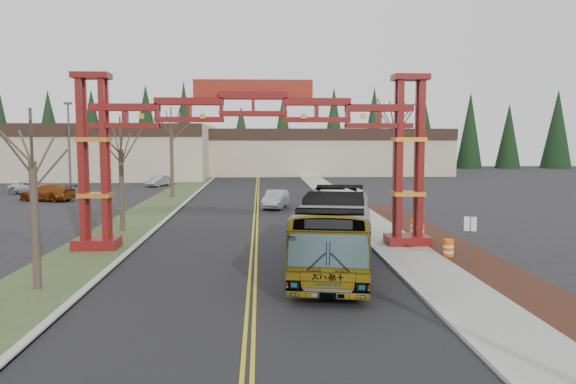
{
  "coord_description": "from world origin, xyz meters",
  "views": [
    {
      "loc": [
        0.34,
        -10.63,
        5.69
      ],
      "look_at": [
        1.6,
        14.85,
        3.22
      ],
      "focal_mm": 35.0,
      "sensor_mm": 36.0,
      "label": 1
    }
  ],
  "objects": [
    {
      "name": "road",
      "position": [
        0.0,
        25.0,
        0.01
      ],
      "size": [
        12.0,
        110.0,
        0.02
      ],
      "primitive_type": "cube",
      "color": "black",
      "rests_on": "ground"
    },
    {
      "name": "lane_line_left",
      "position": [
        -0.12,
        25.0,
        0.03
      ],
      "size": [
        0.12,
        100.0,
        0.01
      ],
      "primitive_type": "cube",
      "color": "gold",
      "rests_on": "road"
    },
    {
      "name": "lane_line_right",
      "position": [
        0.12,
        25.0,
        0.03
      ],
      "size": [
        0.12,
        100.0,
        0.01
      ],
      "primitive_type": "cube",
      "color": "gold",
      "rests_on": "road"
    },
    {
      "name": "curb_right",
      "position": [
        6.15,
        25.0,
        0.07
      ],
      "size": [
        0.3,
        110.0,
        0.15
      ],
      "primitive_type": "cube",
      "color": "#A9A8A3",
      "rests_on": "ground"
    },
    {
      "name": "sidewalk_right",
      "position": [
        7.6,
        25.0,
        0.08
      ],
      "size": [
        2.6,
        110.0,
        0.14
      ],
      "primitive_type": "cube",
      "color": "gray",
      "rests_on": "ground"
    },
    {
      "name": "landscape_strip",
      "position": [
        10.2,
        10.0,
        0.06
      ],
      "size": [
        2.6,
        50.0,
        0.12
      ],
      "primitive_type": "cube",
      "color": "black",
      "rests_on": "ground"
    },
    {
      "name": "grass_median",
      "position": [
        -8.0,
        25.0,
        0.04
      ],
      "size": [
        4.0,
        110.0,
        0.08
      ],
      "primitive_type": "cube",
      "color": "#2E4422",
      "rests_on": "ground"
    },
    {
      "name": "curb_left",
      "position": [
        -6.15,
        25.0,
        0.07
      ],
      "size": [
        0.3,
        110.0,
        0.15
      ],
      "primitive_type": "cube",
      "color": "#A9A8A3",
      "rests_on": "ground"
    },
    {
      "name": "gateway_arch",
      "position": [
        0.0,
        18.0,
        5.98
      ],
      "size": [
        18.2,
        1.6,
        8.9
      ],
      "color": "#5B0B0F",
      "rests_on": "ground"
    },
    {
      "name": "retail_building_west",
      "position": [
        -30.0,
        71.96,
        3.76
      ],
      "size": [
        46.0,
        22.3,
        7.5
      ],
      "color": "#B9AD8D",
      "rests_on": "ground"
    },
    {
      "name": "retail_building_east",
      "position": [
        10.0,
        79.95,
        3.51
      ],
      "size": [
        38.0,
        20.3,
        7.0
      ],
      "color": "#B9AD8D",
      "rests_on": "ground"
    },
    {
      "name": "conifer_treeline",
      "position": [
        0.25,
        92.0,
        6.49
      ],
      "size": [
        116.1,
        5.6,
        13.0
      ],
      "color": "black",
      "rests_on": "ground"
    },
    {
      "name": "transit_bus",
      "position": [
        3.59,
        13.35,
        1.68
      ],
      "size": [
        4.89,
        12.35,
        3.36
      ],
      "primitive_type": "imported",
      "rotation": [
        0.0,
        0.0,
        -0.18
      ],
      "color": "#AAAEB2",
      "rests_on": "ground"
    },
    {
      "name": "silver_sedan",
      "position": [
        1.58,
        34.49,
        0.72
      ],
      "size": [
        2.43,
        4.59,
        1.44
      ],
      "primitive_type": "imported",
      "rotation": [
        0.0,
        0.0,
        -0.22
      ],
      "color": "#A5A8AD",
      "rests_on": "ground"
    },
    {
      "name": "parked_car_mid_a",
      "position": [
        -18.86,
        40.67,
        0.76
      ],
      "size": [
        5.66,
        3.91,
        1.52
      ],
      "primitive_type": "imported",
      "rotation": [
        0.0,
        0.0,
        4.34
      ],
      "color": "brown",
      "rests_on": "ground"
    },
    {
      "name": "parked_car_far_a",
      "position": [
        -11.61,
        55.72,
        0.65
      ],
      "size": [
        2.62,
        4.15,
        1.29
      ],
      "primitive_type": "imported",
      "rotation": [
        0.0,
        0.0,
        -0.35
      ],
      "color": "#A6AAAE",
      "rests_on": "ground"
    },
    {
      "name": "parked_car_far_b",
      "position": [
        -22.62,
        47.38,
        0.67
      ],
      "size": [
        4.96,
        2.55,
        1.34
      ],
      "primitive_type": "imported",
      "rotation": [
        0.0,
        0.0,
        1.5
      ],
      "color": "silver",
      "rests_on": "ground"
    },
    {
      "name": "bare_tree_median_near",
      "position": [
        -8.0,
        10.33,
        4.8
      ],
      "size": [
        2.95,
        2.95,
        6.77
      ],
      "color": "#382D26",
      "rests_on": "ground"
    },
    {
      "name": "bare_tree_median_mid",
      "position": [
        -8.0,
        23.41,
        4.94
      ],
      "size": [
        2.97,
        2.97,
        6.93
      ],
      "color": "#382D26",
      "rests_on": "ground"
    },
    {
      "name": "bare_tree_median_far",
      "position": [
        -8.0,
        42.73,
        6.23
      ],
      "size": [
        3.39,
        3.39,
        8.51
      ],
      "color": "#382D26",
      "rests_on": "ground"
    },
    {
      "name": "bare_tree_right_far",
      "position": [
        10.0,
        29.25,
        6.41
      ],
      "size": [
        3.16,
        3.16,
        8.55
      ],
      "color": "#382D26",
      "rests_on": "ground"
    },
    {
      "name": "light_pole_far",
      "position": [
        -22.6,
        58.21,
        5.73
      ],
      "size": [
        0.86,
        0.43,
        9.91
      ],
      "color": "#3F3F44",
      "rests_on": "ground"
    },
    {
      "name": "street_sign",
      "position": [
        9.41,
        12.95,
        1.65
      ],
      "size": [
        0.5,
        0.23,
        2.29
      ],
      "color": "#3F3F44",
      "rests_on": "ground"
    },
    {
      "name": "barrel_south",
      "position": [
        9.2,
        15.05,
        0.46
      ],
      "size": [
        0.49,
        0.49,
        0.92
      ],
      "color": "orange",
      "rests_on": "ground"
    },
    {
      "name": "barrel_mid",
      "position": [
        8.83,
        18.77,
        0.53
      ],
      "size": [
        0.57,
        0.57,
        1.06
      ],
      "color": "orange",
      "rests_on": "ground"
    },
    {
      "name": "barrel_north",
      "position": [
        9.21,
        20.71,
        0.53
      ],
      "size": [
        0.57,
        0.57,
        1.05
      ],
      "color": "orange",
      "rests_on": "ground"
    }
  ]
}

